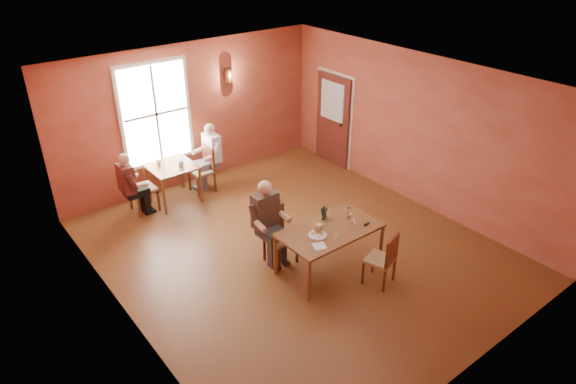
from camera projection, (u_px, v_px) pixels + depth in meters
ground at (295, 248)px, 9.06m from camera, size 6.00×7.00×0.01m
wall_back at (191, 114)px, 10.77m from camera, size 6.00×0.04×3.00m
wall_front at (485, 277)px, 5.92m from camera, size 6.00×0.04×3.00m
wall_left at (117, 235)px, 6.72m from camera, size 0.04×7.00×3.00m
wall_right at (416, 130)px, 9.97m from camera, size 0.04×7.00×3.00m
ceiling at (296, 82)px, 7.63m from camera, size 6.00×7.00×0.04m
window at (156, 114)px, 10.21m from camera, size 1.36×0.10×1.96m
door at (332, 120)px, 11.75m from camera, size 0.12×1.04×2.10m
wall_sconce at (228, 75)px, 10.86m from camera, size 0.16×0.16×0.28m
main_table at (329, 249)px, 8.37m from camera, size 1.65×0.93×0.77m
chair_diner_main at (281, 237)px, 8.50m from camera, size 0.43×0.43×0.98m
diner_main at (282, 227)px, 8.38m from camera, size 0.56×0.56×1.40m
chair_empty at (380, 258)px, 8.02m from camera, size 0.51×0.51×0.91m
plate_food at (318, 235)px, 8.01m from camera, size 0.30×0.30×0.04m
sandwich at (319, 229)px, 8.09m from camera, size 0.12×0.12×0.12m
goblet_a at (349, 213)px, 8.44m from camera, size 0.10×0.10×0.20m
goblet_c at (353, 222)px, 8.20m from camera, size 0.09×0.09×0.20m
menu_stand at (324, 213)px, 8.42m from camera, size 0.14×0.11×0.21m
knife at (337, 236)px, 8.01m from camera, size 0.18×0.10×0.00m
napkin at (319, 246)px, 7.76m from camera, size 0.25×0.25×0.01m
sunglasses at (367, 224)px, 8.30m from camera, size 0.13×0.07×0.02m
second_table at (174, 183)px, 10.42m from camera, size 0.89×0.89×0.78m
chair_diner_white at (201, 170)px, 10.73m from camera, size 0.43×0.43×0.97m
diner_white at (202, 161)px, 10.65m from camera, size 0.55×0.55×1.37m
chair_diner_maroon at (143, 187)px, 10.02m from camera, size 0.45×0.45×1.01m
diner_maroon at (140, 181)px, 9.93m from camera, size 0.52×0.52×1.29m
cup_a at (181, 164)px, 10.20m from camera, size 0.12×0.12×0.09m
cup_b at (159, 163)px, 10.21m from camera, size 0.14×0.14×0.10m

